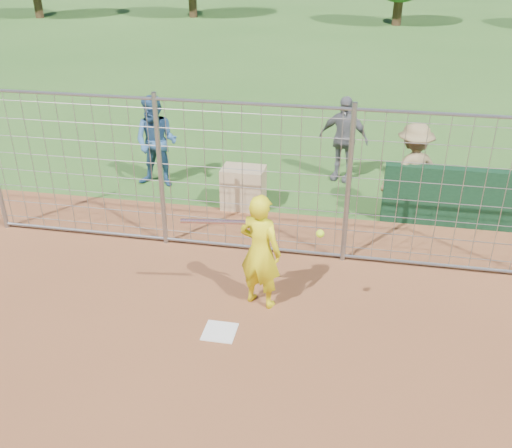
% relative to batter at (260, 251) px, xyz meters
% --- Properties ---
extents(ground, '(100.00, 100.00, 0.00)m').
position_rel_batter_xyz_m(ground, '(-0.40, -0.57, -0.85)').
color(ground, '#2D591E').
rests_on(ground, ground).
extents(home_plate, '(0.43, 0.43, 0.02)m').
position_rel_batter_xyz_m(home_plate, '(-0.40, -0.77, -0.84)').
color(home_plate, silver).
rests_on(home_plate, ground).
extents(dugout_wall, '(2.60, 0.20, 1.10)m').
position_rel_batter_xyz_m(dugout_wall, '(3.00, 3.03, -0.30)').
color(dugout_wall, '#11381E').
rests_on(dugout_wall, ground).
extents(batter, '(0.72, 0.58, 1.70)m').
position_rel_batter_xyz_m(batter, '(0.00, 0.00, 0.00)').
color(batter, yellow).
rests_on(batter, ground).
extents(bystander_a, '(0.95, 0.75, 1.88)m').
position_rel_batter_xyz_m(bystander_a, '(-2.84, 3.78, 0.09)').
color(bystander_a, '#29507D').
rests_on(bystander_a, ground).
extents(bystander_b, '(1.14, 0.71, 1.80)m').
position_rel_batter_xyz_m(bystander_b, '(0.86, 4.83, 0.05)').
color(bystander_b, slate).
rests_on(bystander_b, ground).
extents(bystander_c, '(1.33, 1.13, 1.78)m').
position_rel_batter_xyz_m(bystander_c, '(2.18, 3.29, 0.04)').
color(bystander_c, olive).
rests_on(bystander_c, ground).
extents(equipment_bin, '(0.81, 0.56, 0.80)m').
position_rel_batter_xyz_m(equipment_bin, '(-0.89, 3.08, -0.45)').
color(equipment_bin, tan).
rests_on(equipment_bin, ground).
extents(equipment_in_play, '(1.90, 0.26, 0.11)m').
position_rel_batter_xyz_m(equipment_in_play, '(-0.25, -0.26, 0.53)').
color(equipment_in_play, silver).
rests_on(equipment_in_play, ground).
extents(backstop_fence, '(9.08, 0.08, 2.60)m').
position_rel_batter_xyz_m(backstop_fence, '(-0.40, 1.43, 0.41)').
color(backstop_fence, gray).
rests_on(backstop_fence, ground).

